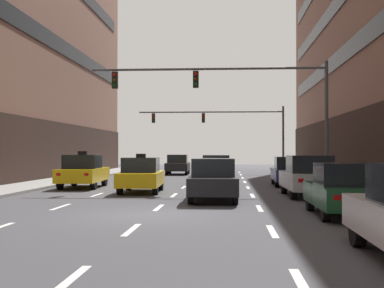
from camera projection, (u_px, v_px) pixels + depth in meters
ground_plane at (150, 215)px, 15.64m from camera, size 120.00×120.00×0.00m
lane_stripe_l1_s4 at (61, 207)px, 17.87m from camera, size 0.16×2.00×0.01m
lane_stripe_l1_s5 at (97, 195)px, 22.86m from camera, size 0.16×2.00×0.01m
lane_stripe_l1_s6 at (121, 187)px, 27.84m from camera, size 0.16×2.00×0.01m
lane_stripe_l1_s7 at (137, 181)px, 32.83m from camera, size 0.16×2.00×0.01m
lane_stripe_l1_s8 at (149, 178)px, 37.82m from camera, size 0.16×2.00×0.01m
lane_stripe_l1_s9 at (158, 174)px, 42.81m from camera, size 0.16×2.00×0.01m
lane_stripe_l1_s10 at (165, 172)px, 47.80m from camera, size 0.16×2.00×0.01m
lane_stripe_l2_s2 at (69, 281)px, 7.66m from camera, size 0.16×2.00×0.01m
lane_stripe_l2_s3 at (132, 230)px, 12.65m from camera, size 0.16×2.00×0.01m
lane_stripe_l2_s4 at (159, 208)px, 17.64m from camera, size 0.16×2.00×0.01m
lane_stripe_l2_s5 at (174, 195)px, 22.62m from camera, size 0.16×2.00×0.01m
lane_stripe_l2_s6 at (184, 187)px, 27.61m from camera, size 0.16×2.00×0.01m
lane_stripe_l2_s7 at (190, 182)px, 32.60m from camera, size 0.16×2.00×0.01m
lane_stripe_l2_s8 at (195, 178)px, 37.59m from camera, size 0.16×2.00×0.01m
lane_stripe_l2_s9 at (199, 175)px, 42.57m from camera, size 0.16×2.00×0.01m
lane_stripe_l2_s10 at (202, 172)px, 47.56m from camera, size 0.16×2.00×0.01m
lane_stripe_l3_s2 at (302, 285)px, 7.43m from camera, size 0.16×2.00×0.01m
lane_stripe_l3_s3 at (272, 231)px, 12.42m from camera, size 0.16×2.00×0.01m
lane_stripe_l3_s4 at (259, 208)px, 17.40m from camera, size 0.16×2.00×0.01m
lane_stripe_l3_s5 at (252, 196)px, 22.39m from camera, size 0.16×2.00×0.01m
lane_stripe_l3_s6 at (248, 188)px, 27.38m from camera, size 0.16×2.00×0.01m
lane_stripe_l3_s7 at (245, 182)px, 32.37m from camera, size 0.16×2.00×0.01m
lane_stripe_l3_s8 at (242, 178)px, 37.35m from camera, size 0.16×2.00×0.01m
lane_stripe_l3_s9 at (241, 175)px, 42.34m from camera, size 0.16×2.00×0.01m
lane_stripe_l3_s10 at (239, 172)px, 47.33m from camera, size 0.16×2.00×0.01m
car_driving_0 at (213, 180)px, 20.00m from camera, size 1.89×4.39×1.64m
taxi_driving_1 at (141, 175)px, 24.14m from camera, size 1.98×4.40×1.80m
car_driving_2 at (178, 165)px, 43.03m from camera, size 1.91×4.40×1.64m
car_driving_3 at (217, 169)px, 32.73m from camera, size 1.93×4.49×1.67m
taxi_driving_4 at (83, 171)px, 27.26m from camera, size 2.15×4.71×1.92m
car_parked_1 at (344, 190)px, 15.31m from camera, size 1.77×4.21×1.57m
car_parked_2 at (309, 176)px, 21.92m from camera, size 2.03×4.68×1.74m
car_parked_3 at (290, 172)px, 28.66m from camera, size 1.87×4.34×1.62m
traffic_signal_0 at (239, 93)px, 25.85m from camera, size 11.82×0.35×6.24m
traffic_signal_1 at (228, 123)px, 45.89m from camera, size 12.83×0.35×5.74m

